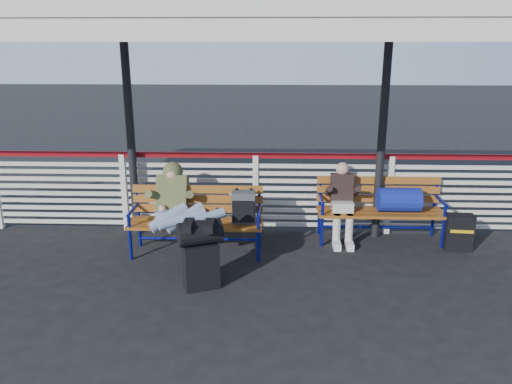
{
  "coord_description": "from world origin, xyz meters",
  "views": [
    {
      "loc": [
        0.27,
        -5.3,
        2.79
      ],
      "look_at": [
        0.04,
        1.0,
        0.9
      ],
      "focal_mm": 35.0,
      "sensor_mm": 36.0,
      "label": 1
    }
  ],
  "objects_px": {
    "bench_left": "(209,212)",
    "companion_person": "(342,202)",
    "luggage_stack": "(200,252)",
    "traveler_man": "(181,212)",
    "bench_right": "(389,202)",
    "suitcase_side": "(459,232)"
  },
  "relations": [
    {
      "from": "bench_left",
      "to": "companion_person",
      "type": "relative_size",
      "value": 1.57
    },
    {
      "from": "luggage_stack",
      "to": "traveler_man",
      "type": "xyz_separation_m",
      "value": [
        -0.35,
        0.69,
        0.25
      ]
    },
    {
      "from": "traveler_man",
      "to": "bench_right",
      "type": "bearing_deg",
      "value": 17.05
    },
    {
      "from": "traveler_man",
      "to": "companion_person",
      "type": "relative_size",
      "value": 1.43
    },
    {
      "from": "bench_left",
      "to": "bench_right",
      "type": "xyz_separation_m",
      "value": [
        2.54,
        0.53,
        0.01
      ]
    },
    {
      "from": "bench_left",
      "to": "companion_person",
      "type": "bearing_deg",
      "value": 14.88
    },
    {
      "from": "bench_right",
      "to": "luggage_stack",
      "type": "bearing_deg",
      "value": -148.14
    },
    {
      "from": "traveler_man",
      "to": "suitcase_side",
      "type": "distance_m",
      "value": 3.85
    },
    {
      "from": "companion_person",
      "to": "suitcase_side",
      "type": "relative_size",
      "value": 2.23
    },
    {
      "from": "traveler_man",
      "to": "suitcase_side",
      "type": "height_order",
      "value": "traveler_man"
    },
    {
      "from": "bench_left",
      "to": "suitcase_side",
      "type": "bearing_deg",
      "value": 3.75
    },
    {
      "from": "bench_right",
      "to": "companion_person",
      "type": "bearing_deg",
      "value": -176.99
    },
    {
      "from": "companion_person",
      "to": "luggage_stack",
      "type": "bearing_deg",
      "value": -140.24
    },
    {
      "from": "luggage_stack",
      "to": "bench_right",
      "type": "distance_m",
      "value": 2.97
    },
    {
      "from": "bench_left",
      "to": "companion_person",
      "type": "distance_m",
      "value": 1.92
    },
    {
      "from": "bench_left",
      "to": "suitcase_side",
      "type": "relative_size",
      "value": 3.5
    },
    {
      "from": "traveler_man",
      "to": "suitcase_side",
      "type": "relative_size",
      "value": 3.18
    },
    {
      "from": "suitcase_side",
      "to": "bench_left",
      "type": "bearing_deg",
      "value": -172.39
    },
    {
      "from": "luggage_stack",
      "to": "traveler_man",
      "type": "relative_size",
      "value": 0.51
    },
    {
      "from": "bench_left",
      "to": "bench_right",
      "type": "distance_m",
      "value": 2.59
    },
    {
      "from": "suitcase_side",
      "to": "luggage_stack",
      "type": "bearing_deg",
      "value": -155.98
    },
    {
      "from": "bench_left",
      "to": "bench_right",
      "type": "bearing_deg",
      "value": 11.78
    }
  ]
}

